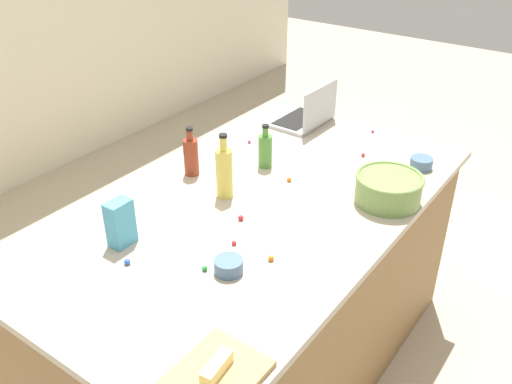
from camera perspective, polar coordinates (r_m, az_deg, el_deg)
ground_plane at (r=2.77m, az=-0.00°, el=-17.25°), size 12.00×12.00×0.00m
island_counter at (r=2.45m, az=-0.00°, el=-10.11°), size 1.93×1.09×0.90m
laptop at (r=2.87m, az=5.18°, el=7.77°), size 0.31×0.24×0.22m
mixing_bowl_large at (r=2.23m, az=13.40°, el=0.39°), size 0.26×0.26×0.12m
bottle_olive at (r=2.42m, az=0.95°, el=4.31°), size 0.06×0.06×0.20m
bottle_oil at (r=2.18m, az=-3.27°, el=2.07°), size 0.07×0.07×0.27m
bottle_soy at (r=2.37m, az=-6.66°, el=3.70°), size 0.06×0.06×0.22m
cutting_board at (r=1.51m, az=-4.50°, el=-18.54°), size 0.28×0.21×0.02m
butter_stick_left at (r=1.50m, az=-4.04°, el=-17.41°), size 0.11×0.05×0.04m
ramekin_small at (r=2.54m, az=16.54°, el=2.86°), size 0.10×0.10×0.05m
ramekin_medium at (r=1.82m, az=-2.81°, el=-7.56°), size 0.09×0.09×0.05m
candy_bag at (r=1.97m, az=-13.70°, el=-3.10°), size 0.09×0.06×0.17m
candy_0 at (r=2.84m, az=11.85°, el=6.10°), size 0.01×0.01×0.01m
candy_1 at (r=2.34m, az=3.40°, el=1.30°), size 0.02×0.02×0.02m
candy_2 at (r=1.95m, az=-2.26°, el=-5.23°), size 0.02×0.02×0.02m
candy_3 at (r=1.84m, az=-5.27°, el=-7.79°), size 0.02×0.02×0.02m
candy_4 at (r=1.91m, az=-13.03°, el=-6.96°), size 0.02×0.02×0.02m
candy_5 at (r=2.58m, az=10.90°, el=3.74°), size 0.02×0.02×0.02m
candy_6 at (r=2.08m, az=-1.56°, el=-2.66°), size 0.02×0.02×0.02m
candy_7 at (r=1.88m, az=1.54°, el=-6.80°), size 0.02×0.02×0.02m
candy_8 at (r=2.67m, az=-0.70°, el=5.16°), size 0.02×0.02×0.02m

